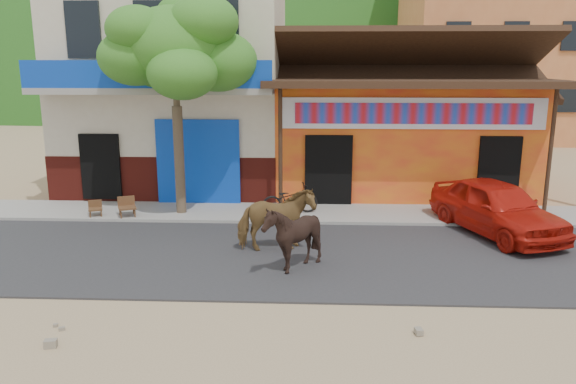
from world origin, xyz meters
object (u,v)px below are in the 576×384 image
Objects in this scene: tree at (177,106)px; scooter at (290,199)px; cafe_chair_left at (95,202)px; cafe_chair_right at (126,199)px; cow_tan at (276,220)px; cow_dark at (293,237)px; red_car at (496,207)px.

tree reaches higher than scooter.
cafe_chair_left is 0.79× the size of cafe_chair_right.
cow_tan reaches higher than scooter.
scooter is at bearing -16.44° from cafe_chair_left.
tree is 2.91m from cafe_chair_right.
tree is at bearing -9.49° from cafe_chair_left.
tree is 4.12× the size of cow_dark.
tree is 1.48× the size of red_car.
cow_dark is 4.20m from scooter.
cow_tan is at bearing 160.66° from scooter.
cow_dark is (3.33, -4.18, -2.35)m from tree.
red_car reaches higher than cafe_chair_right.
red_car is 5.46m from scooter.
scooter is at bearing -17.09° from cafe_chair_right.
tree is 6.03× the size of cafe_chair_right.
scooter is (-5.28, 1.39, -0.19)m from red_car.
tree is 5.84m from cow_dark.
cow_dark reaches higher than scooter.
tree reaches higher than cafe_chair_right.
cafe_chair_right is (-4.30, 2.44, -0.16)m from cow_tan.
cafe_chair_right is at bearing 80.84° from scooter.
cow_dark is at bearing -172.06° from red_car.
cafe_chair_left is at bearing 154.18° from red_car.
scooter is at bearing 144.17° from red_car.
tree reaches higher than cow_tan.
cafe_chair_left is (-2.30, -0.50, -2.61)m from tree.
cafe_chair_right is at bearing 153.75° from red_car.
tree is 3.75× the size of scooter.
cafe_chair_right is at bearing -133.69° from cow_dark.
cow_tan is at bearing -53.02° from cafe_chair_right.
red_car is at bearing -28.65° from cafe_chair_right.
cow_tan is 1.20× the size of cow_dark.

